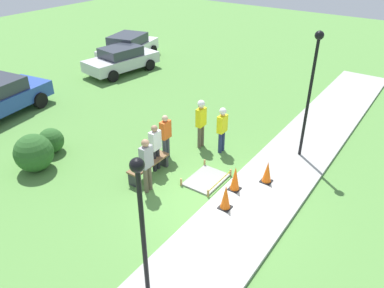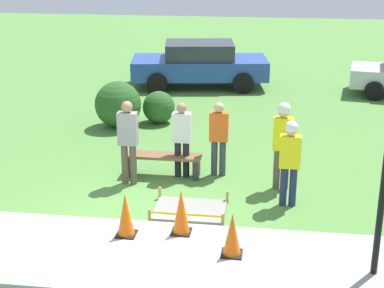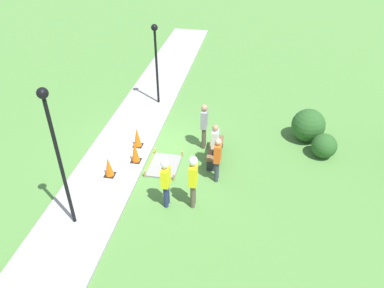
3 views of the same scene
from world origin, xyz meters
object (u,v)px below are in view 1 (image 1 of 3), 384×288
(bystander_in_orange_shirt, at_px, (166,134))
(traffic_cone_far_patch, at_px, (235,179))
(traffic_cone_near_patch, at_px, (226,197))
(bystander_in_white_shirt, at_px, (147,162))
(parked_car_white, at_px, (128,47))
(bystander_in_gray_shirt, at_px, (155,145))
(parked_car_silver, at_px, (121,59))
(lamppost_near, at_px, (312,79))
(park_bench, at_px, (149,166))
(worker_supervisor, at_px, (222,126))
(worker_assistant, at_px, (201,119))
(lamppost_far, at_px, (141,212))
(traffic_cone_sidewalk_edge, at_px, (267,172))

(bystander_in_orange_shirt, bearing_deg, traffic_cone_far_patch, -96.95)
(traffic_cone_near_patch, bearing_deg, bystander_in_white_shirt, 102.42)
(bystander_in_white_shirt, bearing_deg, parked_car_white, 45.70)
(bystander_in_gray_shirt, height_order, parked_car_silver, bystander_in_gray_shirt)
(bystander_in_gray_shirt, height_order, lamppost_near, lamppost_near)
(lamppost_near, bearing_deg, park_bench, 137.36)
(traffic_cone_far_patch, distance_m, park_bench, 2.85)
(worker_supervisor, distance_m, lamppost_near, 3.33)
(worker_supervisor, bearing_deg, worker_assistant, 99.46)
(worker_assistant, bearing_deg, bystander_in_white_shirt, -176.81)
(bystander_in_orange_shirt, bearing_deg, lamppost_far, -145.56)
(traffic_cone_near_patch, xyz_separation_m, traffic_cone_sidewalk_edge, (1.85, -0.41, -0.02))
(parked_car_white, bearing_deg, bystander_in_gray_shirt, -145.52)
(park_bench, relative_size, worker_assistant, 0.88)
(park_bench, bearing_deg, lamppost_near, -42.64)
(bystander_in_orange_shirt, xyz_separation_m, parked_car_silver, (5.72, 7.67, -0.20))
(worker_assistant, distance_m, parked_car_white, 11.16)
(worker_supervisor, bearing_deg, lamppost_far, -162.96)
(park_bench, height_order, lamppost_near, lamppost_near)
(bystander_in_orange_shirt, xyz_separation_m, bystander_in_white_shirt, (-1.81, -0.73, 0.10))
(traffic_cone_near_patch, bearing_deg, worker_supervisor, 32.99)
(traffic_cone_near_patch, height_order, lamppost_far, lamppost_far)
(park_bench, bearing_deg, traffic_cone_sidewalk_edge, -62.67)
(lamppost_far, distance_m, parked_car_white, 17.25)
(parked_car_silver, relative_size, parked_car_white, 0.94)
(traffic_cone_near_patch, xyz_separation_m, lamppost_near, (4.03, -0.67, 2.40))
(parked_car_white, bearing_deg, lamppost_near, -123.49)
(worker_assistant, height_order, bystander_in_white_shirt, worker_assistant)
(bystander_in_white_shirt, bearing_deg, worker_assistant, 3.19)
(bystander_in_orange_shirt, height_order, parked_car_silver, bystander_in_orange_shirt)
(lamppost_near, distance_m, lamppost_far, 7.55)
(bystander_in_orange_shirt, bearing_deg, parked_car_silver, 53.29)
(worker_supervisor, height_order, lamppost_near, lamppost_near)
(traffic_cone_near_patch, height_order, traffic_cone_far_patch, traffic_cone_far_patch)
(bystander_in_white_shirt, bearing_deg, lamppost_far, -139.28)
(bystander_in_white_shirt, bearing_deg, parked_car_silver, 48.10)
(traffic_cone_near_patch, bearing_deg, traffic_cone_far_patch, 12.95)
(parked_car_white, bearing_deg, worker_assistant, -136.20)
(bystander_in_gray_shirt, relative_size, parked_car_white, 0.36)
(bystander_in_orange_shirt, distance_m, lamppost_near, 5.09)
(worker_supervisor, bearing_deg, bystander_in_orange_shirt, 137.60)
(traffic_cone_far_patch, distance_m, worker_assistant, 3.00)
(lamppost_near, bearing_deg, parked_car_silver, 75.50)
(parked_car_silver, bearing_deg, traffic_cone_sidewalk_edge, -106.34)
(traffic_cone_near_patch, xyz_separation_m, parked_car_white, (8.75, 11.93, 0.33))
(bystander_in_orange_shirt, xyz_separation_m, lamppost_near, (2.75, -3.82, 1.95))
(lamppost_far, bearing_deg, bystander_in_orange_shirt, 34.44)
(park_bench, bearing_deg, bystander_in_white_shirt, -141.23)
(worker_assistant, distance_m, parked_car_silver, 9.32)
(traffic_cone_near_patch, distance_m, lamppost_far, 4.00)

